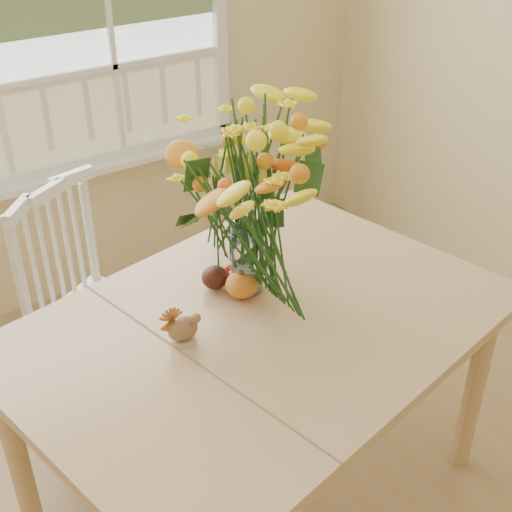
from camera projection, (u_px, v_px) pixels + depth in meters
dining_table at (260, 343)px, 2.15m from camera, size 1.67×1.33×0.80m
windsor_chair at (84, 299)px, 2.63m from camera, size 0.61×0.60×0.98m
flower_vase at (246, 192)px, 2.06m from camera, size 0.49×0.49×0.59m
pumpkin at (242, 286)px, 2.18m from camera, size 0.11×0.11×0.08m
turkey_figurine at (183, 329)px, 1.99m from camera, size 0.10×0.07×0.12m
dark_gourd at (215, 278)px, 2.22m from camera, size 0.13×0.12×0.08m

